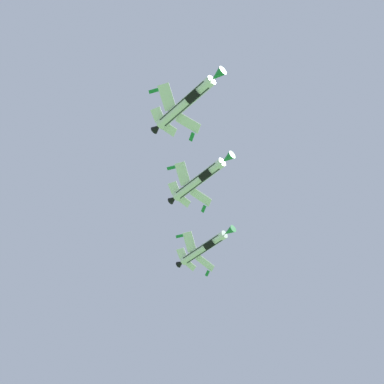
% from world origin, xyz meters
% --- Properties ---
extents(fighter_jet_lead, '(14.06, 11.07, 5.38)m').
position_xyz_m(fighter_jet_lead, '(-17.17, 45.82, 73.20)').
color(fighter_jet_lead, silver).
extents(fighter_jet_left_wing, '(14.06, 10.95, 5.59)m').
position_xyz_m(fighter_jet_left_wing, '(-18.92, 62.72, 73.07)').
color(fighter_jet_left_wing, silver).
extents(fighter_jet_right_wing, '(14.06, 10.82, 6.04)m').
position_xyz_m(fighter_jet_right_wing, '(-22.18, 81.12, 72.41)').
color(fighter_jet_right_wing, silver).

